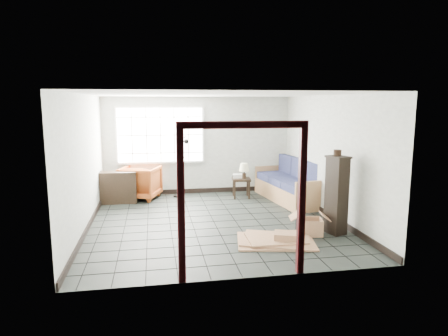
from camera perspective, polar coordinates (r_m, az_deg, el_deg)
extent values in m
plane|color=black|center=(8.36, -1.48, -7.66)|extent=(5.50, 5.50, 0.00)
cube|color=#A3A7A0|center=(10.78, -3.71, 3.23)|extent=(5.00, 0.02, 2.60)
cube|color=#A3A7A0|center=(5.41, 2.86, -2.85)|extent=(5.00, 0.02, 2.60)
cube|color=#A3A7A0|center=(8.09, -19.30, 0.69)|extent=(0.02, 5.50, 2.60)
cube|color=#A3A7A0|center=(8.80, 14.80, 1.56)|extent=(0.02, 5.50, 2.60)
cube|color=white|center=(8.00, -1.56, 10.46)|extent=(5.00, 5.50, 0.02)
cube|color=black|center=(10.96, -3.63, -3.24)|extent=(4.95, 0.03, 0.12)
cube|color=black|center=(8.36, -18.70, -7.74)|extent=(0.03, 5.45, 0.12)
cube|color=black|center=(9.04, 14.36, -6.25)|extent=(0.03, 5.45, 0.12)
cube|color=silver|center=(10.65, -9.08, 4.68)|extent=(2.32, 0.06, 1.52)
cube|color=white|center=(10.61, -9.07, 4.66)|extent=(2.20, 0.02, 1.40)
cube|color=#370C0E|center=(5.40, -6.15, -5.66)|extent=(0.10, 0.08, 2.10)
cube|color=#370C0E|center=(5.76, 11.02, -4.82)|extent=(0.10, 0.08, 2.10)
cube|color=#370C0E|center=(5.35, 2.81, 6.20)|extent=(1.80, 0.08, 0.10)
cube|color=#8E5C40|center=(10.21, 9.29, -3.48)|extent=(1.19, 2.33, 0.40)
cube|color=#8E5C40|center=(9.19, 12.59, -4.01)|extent=(0.89, 0.19, 0.71)
cube|color=#8E5C40|center=(11.18, 6.62, -1.48)|extent=(0.89, 0.19, 0.71)
cube|color=#8E5C40|center=(10.31, 11.33, -1.07)|extent=(0.40, 2.22, 0.78)
cube|color=#1A2341|center=(9.50, 11.24, -2.71)|extent=(0.89, 0.82, 0.18)
cube|color=#1A2341|center=(9.61, 12.98, -1.00)|extent=(0.25, 0.73, 0.58)
cube|color=#1A2341|center=(10.14, 9.22, -1.90)|extent=(0.89, 0.82, 0.18)
cube|color=#1A2341|center=(10.24, 10.87, -0.31)|extent=(0.25, 0.73, 0.58)
cube|color=#1A2341|center=(10.78, 7.43, -1.18)|extent=(0.89, 0.82, 0.18)
cube|color=#1A2341|center=(10.88, 9.00, 0.31)|extent=(0.25, 0.73, 0.58)
imported|color=#9A4716|center=(10.43, -11.85, -1.82)|extent=(1.13, 1.09, 0.92)
cube|color=black|center=(10.33, 2.48, -1.62)|extent=(0.52, 0.52, 0.06)
cube|color=black|center=(10.19, 1.54, -3.21)|extent=(0.05, 0.05, 0.46)
cube|color=black|center=(10.22, 3.61, -3.18)|extent=(0.05, 0.05, 0.46)
cube|color=black|center=(10.55, 1.37, -2.77)|extent=(0.05, 0.05, 0.46)
cube|color=black|center=(10.58, 3.37, -2.75)|extent=(0.05, 0.05, 0.46)
cylinder|color=black|center=(10.26, 2.89, -1.14)|extent=(0.12, 0.12, 0.14)
cylinder|color=black|center=(10.24, 2.90, -0.48)|extent=(0.03, 0.03, 0.10)
cone|color=#F9F6CB|center=(10.22, 2.90, 0.13)|extent=(0.30, 0.30, 0.20)
cube|color=silver|center=(10.38, 2.04, -1.14)|extent=(0.29, 0.24, 0.10)
cylinder|color=black|center=(10.36, 1.30, -1.15)|extent=(0.02, 0.06, 0.06)
cylinder|color=black|center=(10.60, -6.60, -3.97)|extent=(0.30, 0.30, 0.03)
cylinder|color=black|center=(10.46, -6.67, -0.05)|extent=(0.03, 0.03, 1.46)
cylinder|color=black|center=(10.35, -6.08, 4.15)|extent=(0.24, 0.08, 0.13)
sphere|color=black|center=(10.35, -5.40, 3.80)|extent=(0.16, 0.16, 0.13)
cube|color=black|center=(10.15, -15.18, -2.68)|extent=(1.01, 0.42, 0.78)
cube|color=black|center=(10.14, -15.18, -2.62)|extent=(0.94, 0.36, 0.03)
cube|color=black|center=(7.75, 15.77, -3.81)|extent=(0.36, 0.43, 1.45)
cube|color=black|center=(7.62, 16.01, 1.52)|extent=(0.41, 0.47, 0.04)
cylinder|color=black|center=(7.67, 15.90, 2.12)|extent=(0.16, 0.16, 0.11)
cube|color=#916246|center=(7.75, 12.03, -9.19)|extent=(0.51, 0.44, 0.02)
cube|color=black|center=(7.67, 10.42, -8.22)|extent=(0.09, 0.35, 0.30)
cube|color=#916246|center=(7.75, 13.70, -8.14)|extent=(0.09, 0.35, 0.30)
cube|color=#916246|center=(7.54, 12.32, -8.59)|extent=(0.44, 0.11, 0.30)
cube|color=#916246|center=(7.87, 11.83, -7.80)|extent=(0.44, 0.11, 0.30)
cube|color=#916246|center=(7.60, 10.00, -6.76)|extent=(0.24, 0.38, 0.12)
cube|color=#916246|center=(7.70, 14.21, -6.68)|extent=(0.24, 0.38, 0.12)
cube|color=#916246|center=(7.24, 7.39, -10.34)|extent=(1.50, 1.18, 0.03)
cube|color=#916246|center=(7.23, 7.39, -10.13)|extent=(1.41, 1.25, 0.03)
cube|color=#916246|center=(7.22, 7.40, -9.92)|extent=(1.03, 0.76, 0.03)
cube|color=#916246|center=(7.16, 8.80, -9.53)|extent=(0.47, 0.43, 0.11)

